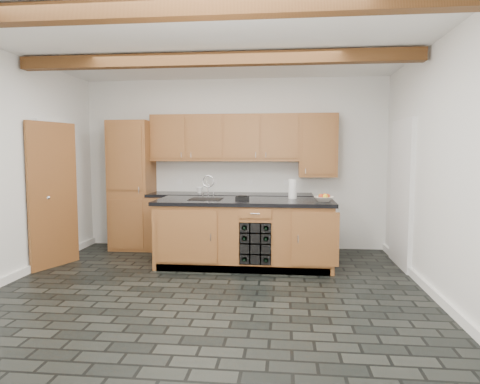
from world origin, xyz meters
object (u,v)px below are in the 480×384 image
object	(u,v)px
island	(245,233)
paper_towel	(293,189)
fruit_bowl	(324,199)
kitchen_scale	(242,198)

from	to	relation	value
island	paper_towel	distance (m)	0.92
island	fruit_bowl	size ratio (longest dim) A/B	9.40
kitchen_scale	paper_towel	world-z (taller)	paper_towel
kitchen_scale	paper_towel	xyz separation A→B (m)	(0.70, 0.25, 0.11)
fruit_bowl	paper_towel	bearing A→B (deg)	142.36
paper_towel	island	bearing A→B (deg)	-161.08
island	paper_towel	bearing A→B (deg)	18.92
island	fruit_bowl	distance (m)	1.19
island	kitchen_scale	size ratio (longest dim) A/B	12.38
island	paper_towel	xyz separation A→B (m)	(0.66, 0.23, 0.60)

